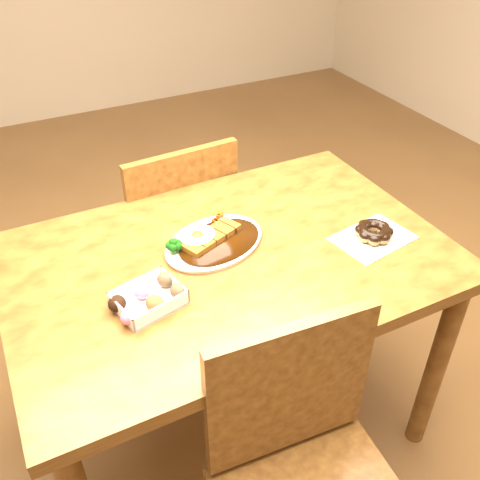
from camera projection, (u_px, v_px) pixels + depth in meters
name	position (u px, v px, depth m)	size (l,w,h in m)	color
ground	(232.00, 420.00, 1.91)	(6.00, 6.00, 0.00)	brown
table	(230.00, 282.00, 1.53)	(1.20, 0.80, 0.75)	#4A260E
chair_far	(174.00, 233.00, 2.02)	(0.44, 0.44, 0.87)	#4A260E
katsu_curry_plate	(212.00, 241.00, 1.49)	(0.35, 0.30, 0.06)	white
donut_box	(148.00, 298.00, 1.29)	(0.19, 0.16, 0.05)	white
pon_de_ring	(374.00, 232.00, 1.52)	(0.24, 0.19, 0.04)	silver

